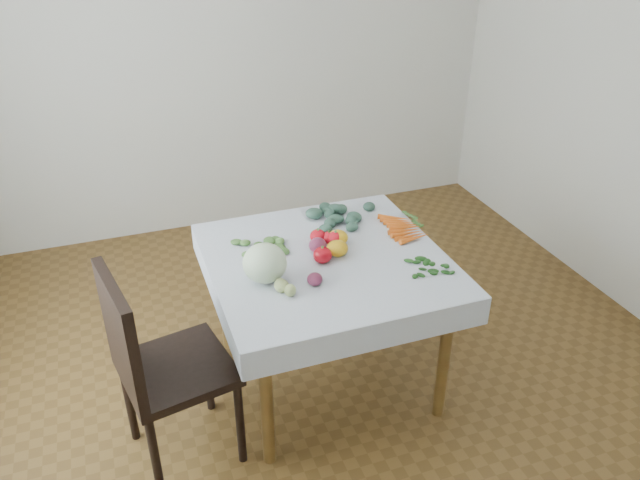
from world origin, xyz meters
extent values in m
plane|color=brown|center=(0.00, 0.00, 0.00)|extent=(4.00, 4.00, 0.00)
cube|color=silver|center=(0.00, 2.00, 1.35)|extent=(4.00, 0.04, 2.70)
cube|color=brown|center=(0.00, 0.00, 0.73)|extent=(1.00, 1.00, 0.04)
cylinder|color=brown|center=(-0.44, -0.44, 0.35)|extent=(0.06, 0.06, 0.71)
cylinder|color=brown|center=(0.44, -0.44, 0.35)|extent=(0.06, 0.06, 0.71)
cylinder|color=brown|center=(-0.44, 0.44, 0.35)|extent=(0.06, 0.06, 0.71)
cylinder|color=brown|center=(0.44, 0.44, 0.35)|extent=(0.06, 0.06, 0.71)
cube|color=white|center=(0.00, 0.00, 0.75)|extent=(1.12, 1.12, 0.01)
cube|color=black|center=(-0.79, -0.24, 0.49)|extent=(0.53, 0.53, 0.04)
cube|color=black|center=(-0.99, -0.28, 0.76)|extent=(0.13, 0.45, 0.50)
cylinder|color=black|center=(-0.94, -0.47, 0.23)|extent=(0.04, 0.04, 0.46)
cylinder|color=black|center=(-0.56, -0.40, 0.23)|extent=(0.04, 0.04, 0.46)
cylinder|color=black|center=(-1.01, -0.09, 0.23)|extent=(0.04, 0.04, 0.46)
cylinder|color=black|center=(-0.63, -0.02, 0.23)|extent=(0.04, 0.04, 0.46)
ellipsoid|color=silver|center=(-0.33, -0.09, 0.85)|extent=(0.24, 0.24, 0.18)
ellipsoid|color=red|center=(0.01, 0.15, 0.79)|extent=(0.09, 0.09, 0.07)
ellipsoid|color=red|center=(-0.03, -0.03, 0.80)|extent=(0.11, 0.11, 0.08)
ellipsoid|color=red|center=(0.06, 0.13, 0.79)|extent=(0.07, 0.07, 0.06)
ellipsoid|color=red|center=(0.08, 0.10, 0.79)|extent=(0.11, 0.11, 0.07)
ellipsoid|color=gold|center=(0.10, 0.11, 0.79)|extent=(0.11, 0.11, 0.07)
ellipsoid|color=gold|center=(0.06, 0.01, 0.79)|extent=(0.12, 0.12, 0.07)
ellipsoid|color=#5C1A35|center=(-0.02, 0.07, 0.79)|extent=(0.09, 0.09, 0.07)
ellipsoid|color=#5C1A35|center=(-0.13, -0.21, 0.79)|extent=(0.08, 0.08, 0.06)
ellipsoid|color=#A5B568|center=(-0.23, -0.20, 0.78)|extent=(0.06, 0.06, 0.05)
ellipsoid|color=#A5B568|center=(-0.26, -0.17, 0.78)|extent=(0.06, 0.06, 0.05)
ellipsoid|color=#A5B568|center=(-0.26, -0.25, 0.78)|extent=(0.06, 0.06, 0.05)
cone|color=orange|center=(0.48, 0.24, 0.77)|extent=(0.17, 0.12, 0.03)
cone|color=orange|center=(0.48, 0.21, 0.77)|extent=(0.18, 0.11, 0.03)
cone|color=orange|center=(0.48, 0.18, 0.77)|extent=(0.18, 0.09, 0.03)
cone|color=orange|center=(0.48, 0.15, 0.77)|extent=(0.19, 0.08, 0.03)
cone|color=orange|center=(0.48, 0.13, 0.77)|extent=(0.19, 0.06, 0.03)
cone|color=orange|center=(0.48, 0.10, 0.77)|extent=(0.19, 0.05, 0.03)
cone|color=orange|center=(0.48, 0.07, 0.77)|extent=(0.19, 0.03, 0.03)
cone|color=orange|center=(0.48, 0.04, 0.77)|extent=(0.19, 0.04, 0.03)
cone|color=orange|center=(0.48, 0.01, 0.77)|extent=(0.19, 0.06, 0.03)
ellipsoid|color=#345645|center=(0.25, 0.33, 0.78)|extent=(0.08, 0.08, 0.05)
ellipsoid|color=#345645|center=(0.20, 0.36, 0.78)|extent=(0.08, 0.08, 0.05)
ellipsoid|color=#345645|center=(0.23, 0.30, 0.78)|extent=(0.08, 0.08, 0.05)
ellipsoid|color=#345645|center=(0.27, 0.37, 0.78)|extent=(0.08, 0.08, 0.05)
ellipsoid|color=#345645|center=(0.15, 0.34, 0.78)|extent=(0.08, 0.08, 0.05)
ellipsoid|color=#345645|center=(0.29, 0.29, 0.78)|extent=(0.08, 0.08, 0.05)
ellipsoid|color=#345645|center=(0.22, 0.42, 0.78)|extent=(0.08, 0.08, 0.05)
ellipsoid|color=#345645|center=(0.16, 0.26, 0.78)|extent=(0.08, 0.08, 0.05)
ellipsoid|color=#345645|center=(0.35, 0.36, 0.78)|extent=(0.08, 0.08, 0.05)
ellipsoid|color=#345645|center=(0.11, 0.40, 0.78)|extent=(0.08, 0.08, 0.05)
ellipsoid|color=#345645|center=(0.27, 0.22, 0.78)|extent=(0.08, 0.08, 0.05)
ellipsoid|color=#345645|center=(0.30, 0.46, 0.78)|extent=(0.08, 0.08, 0.05)
ellipsoid|color=#345645|center=(0.07, 0.29, 0.78)|extent=(0.08, 0.08, 0.05)
ellipsoid|color=#184B17|center=(0.44, -0.25, 0.76)|extent=(0.05, 0.03, 0.01)
ellipsoid|color=#184B17|center=(0.41, -0.23, 0.76)|extent=(0.05, 0.03, 0.01)
ellipsoid|color=#184B17|center=(0.42, -0.27, 0.76)|extent=(0.05, 0.03, 0.01)
ellipsoid|color=#184B17|center=(0.45, -0.22, 0.76)|extent=(0.05, 0.03, 0.01)
ellipsoid|color=#184B17|center=(0.38, -0.25, 0.76)|extent=(0.05, 0.03, 0.01)
ellipsoid|color=#184B17|center=(0.46, -0.27, 0.76)|extent=(0.05, 0.03, 0.01)
ellipsoid|color=#184B17|center=(0.41, -0.20, 0.76)|extent=(0.05, 0.03, 0.01)
ellipsoid|color=#184B17|center=(0.39, -0.29, 0.76)|extent=(0.05, 0.03, 0.01)
ellipsoid|color=#184B17|center=(0.49, -0.23, 0.76)|extent=(0.05, 0.03, 0.01)
ellipsoid|color=#184B17|center=(0.36, -0.22, 0.76)|extent=(0.05, 0.03, 0.01)
ellipsoid|color=#184B17|center=(0.45, -0.31, 0.76)|extent=(0.05, 0.03, 0.01)
ellipsoid|color=#184B17|center=(0.46, -0.18, 0.76)|extent=(0.05, 0.03, 0.01)
ellipsoid|color=#184B17|center=(0.34, -0.28, 0.76)|extent=(0.05, 0.03, 0.01)
ellipsoid|color=#184B17|center=(0.52, -0.27, 0.76)|extent=(0.05, 0.03, 0.01)
ellipsoid|color=#467837|center=(-0.24, 0.19, 0.77)|extent=(0.06, 0.06, 0.03)
ellipsoid|color=#467837|center=(-0.28, 0.21, 0.77)|extent=(0.06, 0.06, 0.03)
ellipsoid|color=#467837|center=(-0.26, 0.16, 0.77)|extent=(0.06, 0.06, 0.03)
ellipsoid|color=#467837|center=(-0.23, 0.22, 0.77)|extent=(0.06, 0.06, 0.03)
ellipsoid|color=#467837|center=(-0.32, 0.18, 0.77)|extent=(0.06, 0.06, 0.03)
ellipsoid|color=#467837|center=(-0.21, 0.16, 0.77)|extent=(0.06, 0.06, 0.03)
ellipsoid|color=#467837|center=(-0.28, 0.25, 0.77)|extent=(0.06, 0.06, 0.03)
ellipsoid|color=#467837|center=(-0.31, 0.13, 0.77)|extent=(0.06, 0.06, 0.03)
ellipsoid|color=#467837|center=(-0.17, 0.21, 0.77)|extent=(0.06, 0.06, 0.03)
ellipsoid|color=#467837|center=(-0.35, 0.23, 0.77)|extent=(0.06, 0.06, 0.03)
ellipsoid|color=#467837|center=(-0.22, 0.11, 0.77)|extent=(0.06, 0.06, 0.03)
ellipsoid|color=#467837|center=(-0.22, 0.28, 0.77)|extent=(0.06, 0.06, 0.03)
camera|label=1|loc=(-0.90, -2.42, 2.31)|focal=35.00mm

